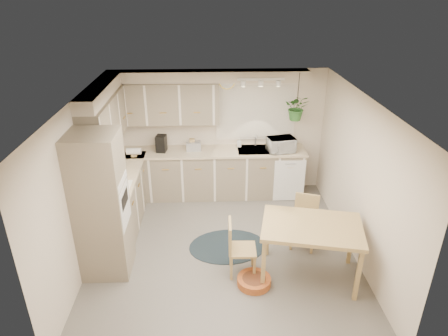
{
  "coord_description": "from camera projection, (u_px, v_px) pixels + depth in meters",
  "views": [
    {
      "loc": [
        -0.19,
        -5.13,
        3.83
      ],
      "look_at": [
        0.04,
        0.55,
        1.16
      ],
      "focal_mm": 32.0,
      "sensor_mm": 36.0,
      "label": 1
    }
  ],
  "objects": [
    {
      "name": "soffit_left",
      "position": [
        100.0,
        90.0,
        6.13
      ],
      "size": [
        0.3,
        2.0,
        0.2
      ],
      "primitive_type": "cube",
      "color": "beige",
      "rests_on": "wall_left"
    },
    {
      "name": "knife_block",
      "position": [
        192.0,
        144.0,
        7.48
      ],
      "size": [
        0.1,
        0.1,
        0.22
      ],
      "primitive_type": "cube",
      "rotation": [
        0.0,
        0.0,
        0.06
      ],
      "color": "tan",
      "rests_on": "counter_back"
    },
    {
      "name": "counter_left",
      "position": [
        119.0,
        174.0,
        6.61
      ],
      "size": [
        0.64,
        1.89,
        0.04
      ],
      "primitive_type": "cube",
      "color": "#C1B08D",
      "rests_on": "base_cab_left"
    },
    {
      "name": "wall_right",
      "position": [
        359.0,
        179.0,
        5.83
      ],
      "size": [
        0.04,
        4.2,
        2.4
      ],
      "primitive_type": "cube",
      "color": "beige",
      "rests_on": "floor"
    },
    {
      "name": "toaster",
      "position": [
        193.0,
        146.0,
        7.47
      ],
      "size": [
        0.29,
        0.18,
        0.17
      ],
      "primitive_type": "cube",
      "rotation": [
        0.0,
        0.0,
        0.08
      ],
      "color": "#A8AAB0",
      "rests_on": "counter_back"
    },
    {
      "name": "hanging_plant",
      "position": [
        297.0,
        110.0,
        7.12
      ],
      "size": [
        0.5,
        0.53,
        0.36
      ],
      "primitive_type": "imported",
      "rotation": [
        0.0,
        0.0,
        -0.19
      ],
      "color": "#2C6126",
      "rests_on": "ceiling"
    },
    {
      "name": "coffee_maker",
      "position": [
        161.0,
        143.0,
        7.4
      ],
      "size": [
        0.2,
        0.24,
        0.31
      ],
      "primitive_type": "cube",
      "rotation": [
        0.0,
        0.0,
        -0.15
      ],
      "color": "black",
      "rests_on": "counter_back"
    },
    {
      "name": "chair_back",
      "position": [
        304.0,
        223.0,
        6.19
      ],
      "size": [
        0.5,
        0.5,
        0.84
      ],
      "primitive_type": "cube",
      "rotation": [
        0.0,
        0.0,
        2.8
      ],
      "color": "tan",
      "rests_on": "floor"
    },
    {
      "name": "cooktop",
      "position": [
        112.0,
        189.0,
        6.08
      ],
      "size": [
        0.52,
        0.58,
        0.02
      ],
      "primitive_type": "cube",
      "color": "silver",
      "rests_on": "counter_left"
    },
    {
      "name": "window_frame",
      "position": [
        256.0,
        112.0,
        7.5
      ],
      "size": [
        1.5,
        0.02,
        1.1
      ],
      "primitive_type": "cube",
      "color": "beige",
      "rests_on": "wall_back"
    },
    {
      "name": "sink",
      "position": [
        256.0,
        152.0,
        7.54
      ],
      "size": [
        0.7,
        0.48,
        0.1
      ],
      "primitive_type": "cube",
      "color": "#A8AAB0",
      "rests_on": "counter_back"
    },
    {
      "name": "oven_stack",
      "position": [
        101.0,
        206.0,
        5.43
      ],
      "size": [
        0.65,
        0.65,
        2.1
      ],
      "primitive_type": "cube",
      "color": "gray",
      "rests_on": "floor"
    },
    {
      "name": "pet_bed",
      "position": [
        254.0,
        281.0,
        5.53
      ],
      "size": [
        0.62,
        0.62,
        0.11
      ],
      "primitive_type": "cylinder",
      "rotation": [
        0.0,
        0.0,
        -0.42
      ],
      "color": "#BD6B25",
      "rests_on": "floor"
    },
    {
      "name": "dishwasher_front",
      "position": [
        289.0,
        181.0,
        7.49
      ],
      "size": [
        0.58,
        0.02,
        0.83
      ],
      "primitive_type": "cube",
      "color": "silver",
      "rests_on": "base_cab_back"
    },
    {
      "name": "base_cab_left",
      "position": [
        122.0,
        199.0,
        6.81
      ],
      "size": [
        0.6,
        1.85,
        0.9
      ],
      "primitive_type": "cube",
      "color": "gray",
      "rests_on": "floor"
    },
    {
      "name": "wall_front",
      "position": [
        231.0,
        280.0,
        3.86
      ],
      "size": [
        4.0,
        0.04,
        2.4
      ],
      "primitive_type": "cube",
      "color": "beige",
      "rests_on": "floor"
    },
    {
      "name": "ceiling",
      "position": [
        223.0,
        100.0,
        5.25
      ],
      "size": [
        4.2,
        4.2,
        0.0
      ],
      "primitive_type": "plane",
      "color": "silver",
      "rests_on": "wall_back"
    },
    {
      "name": "microwave",
      "position": [
        281.0,
        143.0,
        7.38
      ],
      "size": [
        0.54,
        0.37,
        0.33
      ],
      "primitive_type": "imported",
      "rotation": [
        0.0,
        0.0,
        0.21
      ],
      "color": "silver",
      "rests_on": "counter_back"
    },
    {
      "name": "window_blinds",
      "position": [
        256.0,
        112.0,
        7.49
      ],
      "size": [
        1.4,
        0.02,
        1.0
      ],
      "primitive_type": "cube",
      "color": "white",
      "rests_on": "wall_back"
    },
    {
      "name": "floor",
      "position": [
        223.0,
        249.0,
        6.27
      ],
      "size": [
        4.2,
        4.2,
        0.0
      ],
      "primitive_type": "plane",
      "color": "#615C56",
      "rests_on": "ground"
    },
    {
      "name": "braided_rug",
      "position": [
        228.0,
        246.0,
        6.34
      ],
      "size": [
        1.31,
        1.03,
        0.01
      ],
      "primitive_type": "ellipsoid",
      "rotation": [
        0.0,
        0.0,
        0.09
      ],
      "color": "black",
      "rests_on": "floor"
    },
    {
      "name": "upper_cab_back",
      "position": [
        164.0,
        103.0,
        7.2
      ],
      "size": [
        2.0,
        0.35,
        0.75
      ],
      "primitive_type": "cube",
      "color": "gray",
      "rests_on": "wall_back"
    },
    {
      "name": "soap_bottle",
      "position": [
        239.0,
        145.0,
        7.63
      ],
      "size": [
        0.08,
        0.18,
        0.08
      ],
      "primitive_type": "imported",
      "rotation": [
        0.0,
        0.0,
        0.03
      ],
      "color": "silver",
      "rests_on": "counter_back"
    },
    {
      "name": "upper_cab_left",
      "position": [
        106.0,
        120.0,
        6.33
      ],
      "size": [
        0.35,
        2.0,
        0.75
      ],
      "primitive_type": "cube",
      "color": "gray",
      "rests_on": "wall_left"
    },
    {
      "name": "chair_left",
      "position": [
        243.0,
        248.0,
        5.61
      ],
      "size": [
        0.41,
        0.41,
        0.84
      ],
      "primitive_type": "cube",
      "rotation": [
        0.0,
        0.0,
        -1.6
      ],
      "color": "tan",
      "rests_on": "floor"
    },
    {
      "name": "track_light_bar",
      "position": [
        261.0,
        79.0,
        6.71
      ],
      "size": [
        0.8,
        0.04,
        0.04
      ],
      "primitive_type": "cube",
      "color": "silver",
      "rests_on": "ceiling"
    },
    {
      "name": "wall_left",
      "position": [
        83.0,
        184.0,
        5.69
      ],
      "size": [
        0.04,
        4.2,
        2.4
      ],
      "primitive_type": "cube",
      "color": "beige",
      "rests_on": "floor"
    },
    {
      "name": "wall_oven_face",
      "position": [
        125.0,
        206.0,
        5.44
      ],
      "size": [
        0.02,
        0.56,
        0.58
      ],
      "primitive_type": "cube",
      "color": "silver",
      "rests_on": "oven_stack"
    },
    {
      "name": "counter_back",
      "position": [
        209.0,
        152.0,
        7.49
      ],
      "size": [
        3.64,
        0.64,
        0.04
      ],
      "primitive_type": "cube",
      "color": "#C1B08D",
      "rests_on": "base_cab_back"
    },
    {
      "name": "soffit_back",
      "position": [
        207.0,
        76.0,
        7.05
      ],
      "size": [
        3.6,
        0.3,
        0.2
      ],
      "primitive_type": "cube",
      "color": "beige",
      "rests_on": "wall_back"
    },
    {
      "name": "dining_table",
      "position": [
        309.0,
        251.0,
        5.55
      ],
      "size": [
        1.49,
        1.15,
        0.84
      ],
      "primitive_type": "cube",
      "rotation": [
        0.0,
        0.0,
        -0.21
      ],
      "color": "tan",
      "rests_on": "floor"
    },
    {
      "name": "base_cab_back",
      "position": [
        209.0,
        174.0,
        7.7
      ],
      "size": [
        3.6,
        0.6,
        0.9
      ],
      "primitive_type": "cube",
      "color": "gray",
      "rests_on": "floor"
    },
    {
      "name": "range_hood",
      "position": [
        107.0,
        162.0,
        5.89
      ],
      "size": [
        0.4,
        0.6,
        0.14
      ],
      "primitive_type": "cube",
      "color": "silver",
      "rests_on": "upper_cab_left"
    },
    {
      "name": "wall_back",
      "position": [
        219.0,
        132.0,
        7.66
      ],
      "size": [
        4.0,
        0.04,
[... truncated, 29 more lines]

